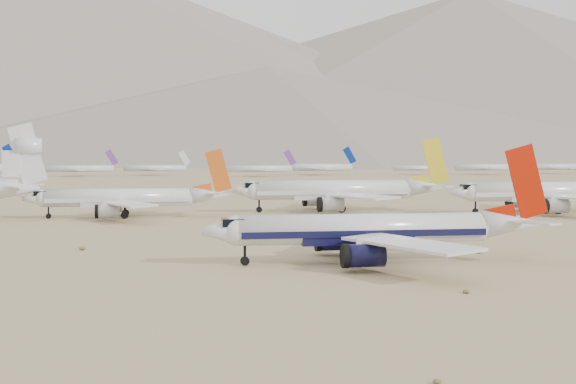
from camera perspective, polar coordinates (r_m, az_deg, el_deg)
The scene contains 9 objects.
ground at distance 106.30m, azimuth 1.51°, elevation -4.78°, with size 7000.00×7000.00×0.00m, color #8C7751.
main_airliner at distance 103.15m, azimuth 6.41°, elevation -2.69°, with size 43.21×42.21×15.25m.
row2_navy_widebody at distance 192.54m, azimuth 18.41°, elevation -0.01°, with size 48.08×47.01×17.10m.
row2_gold_tail at distance 187.96m, azimuth 3.80°, elevation 0.10°, with size 49.24×48.16×17.53m.
row2_orange_tail at distance 173.67m, azimuth -11.35°, elevation -0.44°, with size 41.39×40.49×14.76m.
distant_storage_row at distance 453.98m, azimuth 0.11°, elevation 1.74°, with size 619.70×62.21×15.86m.
mountain_range at distance 1762.54m, azimuth -6.53°, elevation 8.71°, with size 7354.00×3024.00×470.00m.
foothills at distance 1322.81m, azimuth 15.05°, elevation 5.18°, with size 4637.50×1395.00×155.00m.
desert_scrub at distance 78.70m, azimuth -2.79°, elevation -7.32°, with size 247.37×121.67×0.63m.
Camera 1 is at (-20.02, -103.40, 14.38)m, focal length 50.00 mm.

